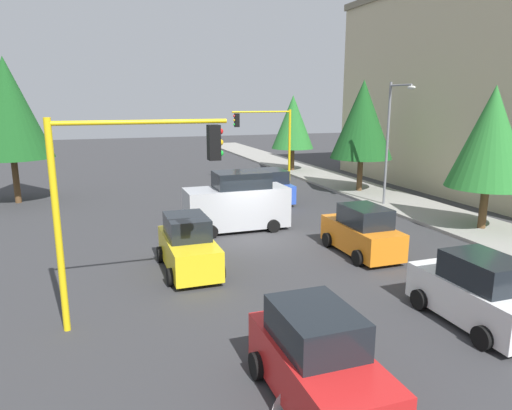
{
  "coord_description": "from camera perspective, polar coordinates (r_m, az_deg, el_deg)",
  "views": [
    {
      "loc": [
        18.45,
        -6.46,
        6.03
      ],
      "look_at": [
        -1.69,
        0.54,
        1.2
      ],
      "focal_mm": 32.62,
      "sensor_mm": 36.0,
      "label": 1
    }
  ],
  "objects": [
    {
      "name": "car_red",
      "position": [
        9.92,
        7.55,
        -18.5
      ],
      "size": [
        3.9,
        1.98,
        1.98
      ],
      "color": "red",
      "rests_on": "ground"
    },
    {
      "name": "sidewalk_kerb",
      "position": [
        29.55,
        16.36,
        0.61
      ],
      "size": [
        80.0,
        4.0,
        0.15
      ],
      "primitive_type": "cube",
      "color": "gray",
      "rests_on": "ground"
    },
    {
      "name": "tree_roadside_far",
      "position": [
        39.83,
        4.55,
        10.09
      ],
      "size": [
        3.53,
        3.53,
        6.43
      ],
      "color": "brown",
      "rests_on": "ground"
    },
    {
      "name": "traffic_signal_far_left",
      "position": [
        34.71,
        1.3,
        9.06
      ],
      "size": [
        0.36,
        4.59,
        5.34
      ],
      "color": "yellow",
      "rests_on": "ground"
    },
    {
      "name": "car_yellow",
      "position": [
        16.95,
        -8.32,
        -5.0
      ],
      "size": [
        3.99,
        1.93,
        1.98
      ],
      "color": "yellow",
      "rests_on": "ground"
    },
    {
      "name": "tree_roadside_near",
      "position": [
        23.69,
        26.88,
        7.41
      ],
      "size": [
        3.68,
        3.68,
        6.7
      ],
      "color": "brown",
      "rests_on": "ground"
    },
    {
      "name": "car_orange",
      "position": [
        18.97,
        12.87,
        -3.27
      ],
      "size": [
        3.89,
        1.92,
        1.98
      ],
      "color": "orange",
      "rests_on": "ground"
    },
    {
      "name": "delivery_van_silver",
      "position": [
        21.88,
        -2.31,
        0.22
      ],
      "size": [
        2.22,
        4.8,
        2.77
      ],
      "color": "#B2B5BA",
      "rests_on": "ground"
    },
    {
      "name": "car_blue",
      "position": [
        28.13,
        1.85,
        2.24
      ],
      "size": [
        4.02,
        1.93,
        1.98
      ],
      "color": "blue",
      "rests_on": "ground"
    },
    {
      "name": "apartment_block",
      "position": [
        35.19,
        26.73,
        12.78
      ],
      "size": [
        22.98,
        9.3,
        13.68
      ],
      "color": "#C6B793",
      "rests_on": "ground"
    },
    {
      "name": "tree_roadside_mid",
      "position": [
        31.18,
        12.92,
        10.16
      ],
      "size": [
        4.0,
        4.0,
        7.3
      ],
      "color": "brown",
      "rests_on": "ground"
    },
    {
      "name": "traffic_signal_near_right",
      "position": [
        12.64,
        -15.42,
        2.97
      ],
      "size": [
        0.36,
        4.59,
        5.62
      ],
      "color": "yellow",
      "rests_on": "ground"
    },
    {
      "name": "street_lamp_curbside",
      "position": [
        27.11,
        16.37,
        8.7
      ],
      "size": [
        2.15,
        0.28,
        7.0
      ],
      "color": "slate",
      "rests_on": "ground"
    },
    {
      "name": "car_white",
      "position": [
        14.23,
        25.5,
        -9.69
      ],
      "size": [
        3.85,
        1.95,
        1.98
      ],
      "color": "white",
      "rests_on": "ground"
    },
    {
      "name": "tree_opposite_side",
      "position": [
        30.79,
        -28.15,
        10.43
      ],
      "size": [
        4.62,
        4.62,
        8.47
      ],
      "color": "brown",
      "rests_on": "ground"
    },
    {
      "name": "ground_plane",
      "position": [
        20.46,
        0.13,
        -4.38
      ],
      "size": [
        120.0,
        120.0,
        0.0
      ],
      "primitive_type": "plane",
      "color": "#353538"
    }
  ]
}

